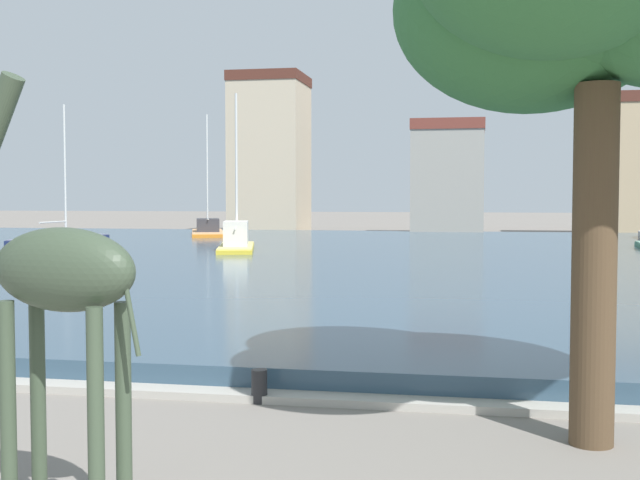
# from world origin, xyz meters

# --- Properties ---
(harbor_water) EXTENTS (89.75, 49.63, 0.44)m
(harbor_water) POSITION_xyz_m (0.00, 32.76, 0.22)
(harbor_water) COLOR #334C60
(harbor_water) RESTS_ON ground
(quay_edge_coping) EXTENTS (89.75, 0.50, 0.12)m
(quay_edge_coping) POSITION_xyz_m (0.00, 7.69, 0.06)
(quay_edge_coping) COLOR #ADA89E
(quay_edge_coping) RESTS_ON ground
(giraffe_statue) EXTENTS (2.55, 1.02, 4.52)m
(giraffe_statue) POSITION_xyz_m (-1.62, 2.97, 2.31)
(giraffe_statue) COLOR #3D4C38
(giraffe_statue) RESTS_ON ground
(sailboat_orange) EXTENTS (4.82, 8.97, 8.55)m
(sailboat_orange) POSITION_xyz_m (-15.58, 48.96, 0.52)
(sailboat_orange) COLOR orange
(sailboat_orange) RESTS_ON ground
(sailboat_navy) EXTENTS (2.31, 8.88, 8.22)m
(sailboat_navy) POSITION_xyz_m (-20.59, 39.07, 0.42)
(sailboat_navy) COLOR navy
(sailboat_navy) RESTS_ON ground
(sailboat_yellow) EXTENTS (3.36, 7.53, 8.07)m
(sailboat_yellow) POSITION_xyz_m (-9.22, 34.54, 0.61)
(sailboat_yellow) COLOR gold
(sailboat_yellow) RESTS_ON ground
(mooring_bollard) EXTENTS (0.24, 0.24, 0.50)m
(mooring_bollard) POSITION_xyz_m (-0.82, 7.54, 0.25)
(mooring_bollard) COLOR #232326
(mooring_bollard) RESTS_ON ground
(townhouse_corner_house) EXTENTS (5.71, 6.17, 12.82)m
(townhouse_corner_house) POSITION_xyz_m (-14.11, 60.42, 6.42)
(townhouse_corner_house) COLOR #C6B293
(townhouse_corner_house) RESTS_ON ground
(townhouse_wide_warehouse) EXTENTS (5.40, 7.97, 8.71)m
(townhouse_wide_warehouse) POSITION_xyz_m (0.20, 59.85, 4.37)
(townhouse_wide_warehouse) COLOR gray
(townhouse_wide_warehouse) RESTS_ON ground
(townhouse_end_terrace) EXTENTS (8.01, 7.43, 10.55)m
(townhouse_end_terrace) POSITION_xyz_m (14.30, 61.10, 5.29)
(townhouse_end_terrace) COLOR tan
(townhouse_end_terrace) RESTS_ON ground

